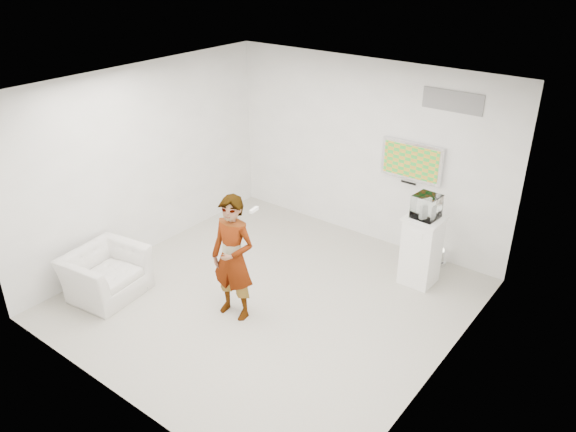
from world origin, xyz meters
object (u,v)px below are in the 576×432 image
at_px(floor_uplight, 441,257).
at_px(person, 233,258).
at_px(tv, 412,161).
at_px(armchair, 105,273).
at_px(pedestal, 421,250).

bearing_deg(floor_uplight, person, -120.32).
bearing_deg(tv, armchair, -126.48).
xyz_separation_m(tv, floor_uplight, (0.70, -0.10, -1.41)).
distance_m(tv, floor_uplight, 1.57).
bearing_deg(floor_uplight, armchair, -133.54).
height_order(tv, armchair, tv).
bearing_deg(person, tv, 65.20).
bearing_deg(pedestal, person, -125.80).
bearing_deg(tv, floor_uplight, -8.47).
height_order(armchair, pedestal, pedestal).
height_order(tv, person, tv).
relative_size(tv, floor_uplight, 3.53).
distance_m(tv, person, 3.24).
relative_size(person, floor_uplight, 6.17).
relative_size(person, pedestal, 1.63).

